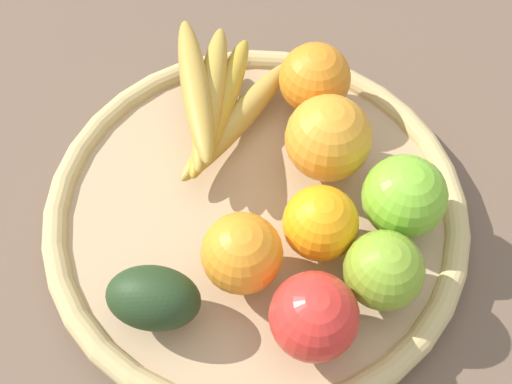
{
  "coord_description": "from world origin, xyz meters",
  "views": [
    {
      "loc": [
        0.31,
        0.05,
        0.58
      ],
      "look_at": [
        0.0,
        0.0,
        0.06
      ],
      "focal_mm": 45.23,
      "sensor_mm": 36.0,
      "label": 1
    }
  ],
  "objects_px": {
    "orange_0": "(328,138)",
    "apple_2": "(314,316)",
    "orange_2": "(244,254)",
    "banana_bunch": "(216,102)",
    "apple_1": "(384,270)",
    "orange_3": "(315,79)",
    "orange_1": "(320,223)",
    "apple_0": "(404,197)",
    "avocado": "(153,298)"
  },
  "relations": [
    {
      "from": "apple_0",
      "to": "orange_3",
      "type": "bearing_deg",
      "value": -142.89
    },
    {
      "from": "avocado",
      "to": "orange_1",
      "type": "bearing_deg",
      "value": 124.95
    },
    {
      "from": "orange_2",
      "to": "apple_1",
      "type": "bearing_deg",
      "value": 92.31
    },
    {
      "from": "apple_0",
      "to": "orange_2",
      "type": "bearing_deg",
      "value": -59.29
    },
    {
      "from": "apple_0",
      "to": "apple_1",
      "type": "bearing_deg",
      "value": -10.12
    },
    {
      "from": "orange_1",
      "to": "banana_bunch",
      "type": "bearing_deg",
      "value": -135.78
    },
    {
      "from": "banana_bunch",
      "to": "apple_0",
      "type": "distance_m",
      "value": 0.21
    },
    {
      "from": "orange_1",
      "to": "orange_2",
      "type": "bearing_deg",
      "value": -55.79
    },
    {
      "from": "orange_1",
      "to": "orange_3",
      "type": "xyz_separation_m",
      "value": [
        -0.17,
        -0.03,
        0.0
      ]
    },
    {
      "from": "avocado",
      "to": "apple_0",
      "type": "relative_size",
      "value": 1.05
    },
    {
      "from": "orange_3",
      "to": "apple_1",
      "type": "bearing_deg",
      "value": 22.45
    },
    {
      "from": "avocado",
      "to": "orange_0",
      "type": "height_order",
      "value": "orange_0"
    },
    {
      "from": "banana_bunch",
      "to": "orange_3",
      "type": "relative_size",
      "value": 2.55
    },
    {
      "from": "apple_2",
      "to": "orange_1",
      "type": "bearing_deg",
      "value": -177.03
    },
    {
      "from": "banana_bunch",
      "to": "orange_3",
      "type": "xyz_separation_m",
      "value": [
        -0.04,
        0.09,
        0.0
      ]
    },
    {
      "from": "apple_2",
      "to": "apple_1",
      "type": "bearing_deg",
      "value": 133.96
    },
    {
      "from": "orange_2",
      "to": "avocado",
      "type": "bearing_deg",
      "value": -54.39
    },
    {
      "from": "orange_2",
      "to": "orange_0",
      "type": "relative_size",
      "value": 0.86
    },
    {
      "from": "orange_0",
      "to": "apple_0",
      "type": "distance_m",
      "value": 0.09
    },
    {
      "from": "orange_2",
      "to": "orange_3",
      "type": "height_order",
      "value": "orange_3"
    },
    {
      "from": "orange_2",
      "to": "apple_1",
      "type": "relative_size",
      "value": 1.03
    },
    {
      "from": "orange_2",
      "to": "apple_0",
      "type": "distance_m",
      "value": 0.16
    },
    {
      "from": "apple_0",
      "to": "orange_1",
      "type": "bearing_deg",
      "value": -62.52
    },
    {
      "from": "orange_0",
      "to": "apple_2",
      "type": "distance_m",
      "value": 0.18
    },
    {
      "from": "orange_1",
      "to": "apple_0",
      "type": "xyz_separation_m",
      "value": [
        -0.04,
        0.07,
        0.0
      ]
    },
    {
      "from": "orange_1",
      "to": "orange_0",
      "type": "distance_m",
      "value": 0.09
    },
    {
      "from": "orange_1",
      "to": "orange_0",
      "type": "xyz_separation_m",
      "value": [
        -0.09,
        -0.0,
        0.01
      ]
    },
    {
      "from": "orange_0",
      "to": "apple_1",
      "type": "relative_size",
      "value": 1.2
    },
    {
      "from": "orange_1",
      "to": "orange_3",
      "type": "distance_m",
      "value": 0.17
    },
    {
      "from": "banana_bunch",
      "to": "apple_2",
      "type": "xyz_separation_m",
      "value": [
        0.21,
        0.12,
        0.0
      ]
    },
    {
      "from": "apple_1",
      "to": "orange_2",
      "type": "bearing_deg",
      "value": -87.69
    },
    {
      "from": "banana_bunch",
      "to": "apple_2",
      "type": "relative_size",
      "value": 2.52
    },
    {
      "from": "apple_1",
      "to": "banana_bunch",
      "type": "bearing_deg",
      "value": -131.91
    },
    {
      "from": "avocado",
      "to": "orange_0",
      "type": "xyz_separation_m",
      "value": [
        -0.18,
        0.13,
        0.01
      ]
    },
    {
      "from": "orange_1",
      "to": "orange_3",
      "type": "height_order",
      "value": "orange_3"
    },
    {
      "from": "orange_1",
      "to": "avocado",
      "type": "height_order",
      "value": "orange_1"
    },
    {
      "from": "orange_2",
      "to": "orange_1",
      "type": "relative_size",
      "value": 1.05
    },
    {
      "from": "orange_1",
      "to": "apple_0",
      "type": "bearing_deg",
      "value": 117.48
    },
    {
      "from": "apple_0",
      "to": "apple_2",
      "type": "bearing_deg",
      "value": -28.0
    },
    {
      "from": "banana_bunch",
      "to": "orange_1",
      "type": "distance_m",
      "value": 0.17
    },
    {
      "from": "apple_1",
      "to": "orange_3",
      "type": "distance_m",
      "value": 0.22
    },
    {
      "from": "orange_0",
      "to": "apple_2",
      "type": "height_order",
      "value": "orange_0"
    },
    {
      "from": "avocado",
      "to": "orange_3",
      "type": "distance_m",
      "value": 0.28
    },
    {
      "from": "apple_1",
      "to": "orange_3",
      "type": "bearing_deg",
      "value": -157.55
    },
    {
      "from": "orange_0",
      "to": "apple_1",
      "type": "height_order",
      "value": "orange_0"
    },
    {
      "from": "orange_2",
      "to": "orange_3",
      "type": "bearing_deg",
      "value": 170.03
    },
    {
      "from": "orange_2",
      "to": "banana_bunch",
      "type": "distance_m",
      "value": 0.17
    },
    {
      "from": "banana_bunch",
      "to": "apple_2",
      "type": "height_order",
      "value": "apple_2"
    },
    {
      "from": "avocado",
      "to": "orange_0",
      "type": "distance_m",
      "value": 0.22
    },
    {
      "from": "orange_3",
      "to": "apple_0",
      "type": "relative_size",
      "value": 0.95
    }
  ]
}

